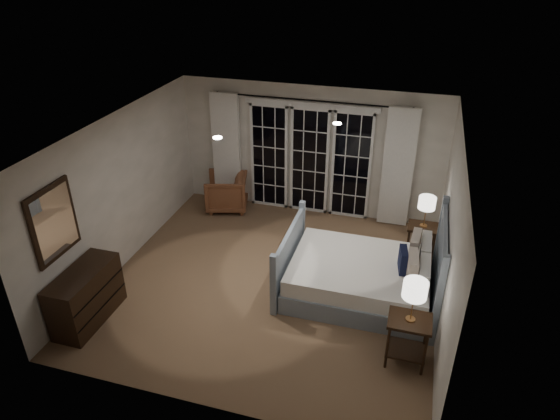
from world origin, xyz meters
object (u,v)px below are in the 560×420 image
(nightstand_right, at_px, (422,237))
(lamp_right, at_px, (427,203))
(lamp_left, at_px, (415,290))
(nightstand_left, at_px, (408,334))
(bed, at_px, (364,276))
(armchair, at_px, (227,192))
(dresser, at_px, (86,296))

(nightstand_right, bearing_deg, lamp_right, 90.00)
(lamp_left, bearing_deg, nightstand_left, 0.00)
(bed, relative_size, nightstand_right, 3.54)
(bed, xyz_separation_m, lamp_right, (0.79, 1.23, 0.73))
(bed, bearing_deg, lamp_left, -59.96)
(armchair, bearing_deg, bed, 40.60)
(nightstand_left, distance_m, lamp_left, 0.69)
(nightstand_left, distance_m, nightstand_right, 2.46)
(lamp_right, height_order, dresser, lamp_right)
(bed, xyz_separation_m, dresser, (-3.64, -1.65, 0.07))
(bed, relative_size, nightstand_left, 3.28)
(nightstand_right, distance_m, lamp_right, 0.64)
(nightstand_left, bearing_deg, dresser, -174.56)
(bed, height_order, lamp_right, bed)
(lamp_left, relative_size, armchair, 0.72)
(lamp_right, bearing_deg, lamp_left, -91.72)
(nightstand_left, xyz_separation_m, lamp_right, (0.07, 2.46, 0.60))
(bed, distance_m, dresser, 4.00)
(bed, xyz_separation_m, nightstand_right, (0.79, 1.23, 0.09))
(nightstand_right, bearing_deg, nightstand_left, -91.72)
(armchair, bearing_deg, lamp_left, 33.31)
(nightstand_left, height_order, nightstand_right, nightstand_left)
(lamp_left, distance_m, armchair, 4.99)
(nightstand_left, bearing_deg, lamp_left, 180.00)
(bed, xyz_separation_m, nightstand_left, (0.71, -1.23, 0.12))
(lamp_left, bearing_deg, dresser, -174.56)
(nightstand_left, relative_size, dresser, 0.60)
(armchair, relative_size, dresser, 0.70)
(armchair, distance_m, dresser, 3.71)
(nightstand_right, height_order, dresser, dresser)
(lamp_right, relative_size, dresser, 0.47)
(lamp_right, bearing_deg, bed, -122.56)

